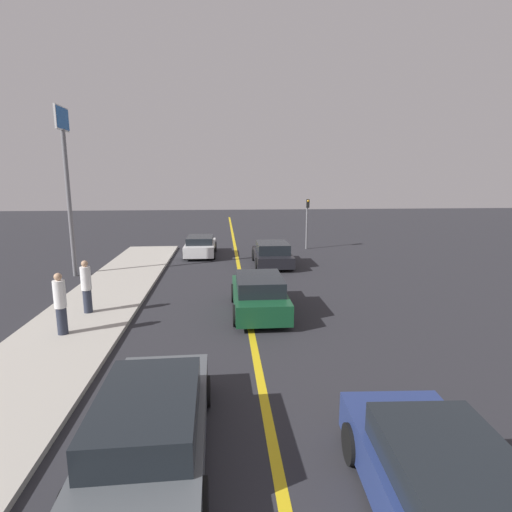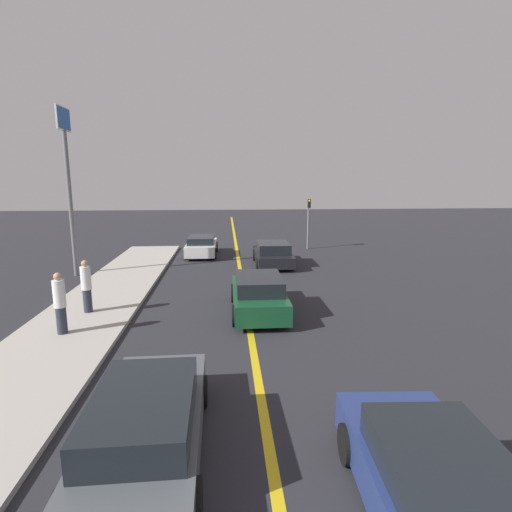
{
  "view_description": "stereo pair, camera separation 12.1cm",
  "coord_description": "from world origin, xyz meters",
  "px_view_note": "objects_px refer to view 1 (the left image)",
  "views": [
    {
      "loc": [
        -0.82,
        -0.68,
        4.6
      ],
      "look_at": [
        0.48,
        14.76,
        1.6
      ],
      "focal_mm": 28.0,
      "sensor_mm": 36.0,
      "label": 1
    },
    {
      "loc": [
        -0.7,
        -0.69,
        4.6
      ],
      "look_at": [
        0.48,
        14.76,
        1.6
      ],
      "focal_mm": 28.0,
      "sensor_mm": 36.0,
      "label": 2
    }
  ],
  "objects_px": {
    "car_near_right_lane": "(442,487)",
    "car_oncoming_far": "(200,246)",
    "pedestrian_near_curb": "(60,304)",
    "car_ahead_center": "(151,425)",
    "pedestrian_mid_group": "(86,286)",
    "traffic_light": "(307,218)",
    "car_parked_left_lot": "(272,254)",
    "roadside_sign": "(65,161)",
    "car_far_distant": "(259,295)"
  },
  "relations": [
    {
      "from": "car_near_right_lane",
      "to": "pedestrian_mid_group",
      "type": "distance_m",
      "value": 11.74
    },
    {
      "from": "car_far_distant",
      "to": "roadside_sign",
      "type": "distance_m",
      "value": 11.35
    },
    {
      "from": "pedestrian_near_curb",
      "to": "car_ahead_center",
      "type": "bearing_deg",
      "value": -57.4
    },
    {
      "from": "car_far_distant",
      "to": "roadside_sign",
      "type": "relative_size",
      "value": 0.53
    },
    {
      "from": "car_near_right_lane",
      "to": "car_ahead_center",
      "type": "xyz_separation_m",
      "value": [
        -4.06,
        1.71,
        -0.02
      ]
    },
    {
      "from": "pedestrian_mid_group",
      "to": "roadside_sign",
      "type": "bearing_deg",
      "value": 112.88
    },
    {
      "from": "car_near_right_lane",
      "to": "pedestrian_mid_group",
      "type": "bearing_deg",
      "value": 132.41
    },
    {
      "from": "roadside_sign",
      "to": "car_parked_left_lot",
      "type": "bearing_deg",
      "value": 9.6
    },
    {
      "from": "roadside_sign",
      "to": "car_near_right_lane",
      "type": "bearing_deg",
      "value": -56.48
    },
    {
      "from": "car_parked_left_lot",
      "to": "car_oncoming_far",
      "type": "distance_m",
      "value": 5.05
    },
    {
      "from": "car_near_right_lane",
      "to": "traffic_light",
      "type": "height_order",
      "value": "traffic_light"
    },
    {
      "from": "traffic_light",
      "to": "car_far_distant",
      "type": "bearing_deg",
      "value": -109.0
    },
    {
      "from": "roadside_sign",
      "to": "traffic_light",
      "type": "bearing_deg",
      "value": 27.04
    },
    {
      "from": "car_far_distant",
      "to": "pedestrian_mid_group",
      "type": "xyz_separation_m",
      "value": [
        -5.83,
        0.16,
        0.38
      ]
    },
    {
      "from": "pedestrian_near_curb",
      "to": "roadside_sign",
      "type": "xyz_separation_m",
      "value": [
        -2.39,
        7.85,
        4.32
      ]
    },
    {
      "from": "car_oncoming_far",
      "to": "car_near_right_lane",
      "type": "bearing_deg",
      "value": -77.24
    },
    {
      "from": "car_oncoming_far",
      "to": "pedestrian_mid_group",
      "type": "distance_m",
      "value": 11.15
    },
    {
      "from": "car_ahead_center",
      "to": "car_parked_left_lot",
      "type": "bearing_deg",
      "value": 74.42
    },
    {
      "from": "car_ahead_center",
      "to": "car_oncoming_far",
      "type": "height_order",
      "value": "car_ahead_center"
    },
    {
      "from": "car_near_right_lane",
      "to": "car_oncoming_far",
      "type": "distance_m",
      "value": 20.17
    },
    {
      "from": "car_near_right_lane",
      "to": "pedestrian_near_curb",
      "type": "bearing_deg",
      "value": 139.6
    },
    {
      "from": "car_near_right_lane",
      "to": "pedestrian_near_curb",
      "type": "distance_m",
      "value": 10.4
    },
    {
      "from": "car_far_distant",
      "to": "traffic_light",
      "type": "distance_m",
      "value": 13.34
    },
    {
      "from": "car_near_right_lane",
      "to": "pedestrian_mid_group",
      "type": "xyz_separation_m",
      "value": [
        -7.43,
        9.07,
        0.41
      ]
    },
    {
      "from": "roadside_sign",
      "to": "car_oncoming_far",
      "type": "bearing_deg",
      "value": 39.5
    },
    {
      "from": "car_near_right_lane",
      "to": "roadside_sign",
      "type": "xyz_separation_m",
      "value": [
        -9.94,
        15.0,
        4.75
      ]
    },
    {
      "from": "car_parked_left_lot",
      "to": "car_near_right_lane",
      "type": "bearing_deg",
      "value": -88.9
    },
    {
      "from": "car_near_right_lane",
      "to": "car_oncoming_far",
      "type": "xyz_separation_m",
      "value": [
        -4.2,
        19.73,
        -0.04
      ]
    },
    {
      "from": "car_near_right_lane",
      "to": "car_far_distant",
      "type": "relative_size",
      "value": 1.0
    },
    {
      "from": "car_oncoming_far",
      "to": "traffic_light",
      "type": "distance_m",
      "value": 7.27
    },
    {
      "from": "car_parked_left_lot",
      "to": "pedestrian_near_curb",
      "type": "distance_m",
      "value": 12.02
    },
    {
      "from": "car_near_right_lane",
      "to": "car_ahead_center",
      "type": "height_order",
      "value": "car_near_right_lane"
    },
    {
      "from": "pedestrian_near_curb",
      "to": "traffic_light",
      "type": "height_order",
      "value": "traffic_light"
    },
    {
      "from": "car_near_right_lane",
      "to": "car_oncoming_far",
      "type": "relative_size",
      "value": 1.03
    },
    {
      "from": "car_oncoming_far",
      "to": "traffic_light",
      "type": "xyz_separation_m",
      "value": [
        6.91,
        1.72,
        1.48
      ]
    },
    {
      "from": "car_ahead_center",
      "to": "pedestrian_near_curb",
      "type": "relative_size",
      "value": 2.54
    },
    {
      "from": "car_far_distant",
      "to": "car_oncoming_far",
      "type": "bearing_deg",
      "value": 103.7
    },
    {
      "from": "pedestrian_near_curb",
      "to": "car_near_right_lane",
      "type": "bearing_deg",
      "value": -43.47
    },
    {
      "from": "car_oncoming_far",
      "to": "car_far_distant",
      "type": "bearing_deg",
      "value": -75.79
    },
    {
      "from": "car_far_distant",
      "to": "pedestrian_near_curb",
      "type": "relative_size",
      "value": 2.24
    },
    {
      "from": "car_near_right_lane",
      "to": "traffic_light",
      "type": "distance_m",
      "value": 21.67
    },
    {
      "from": "pedestrian_mid_group",
      "to": "traffic_light",
      "type": "relative_size",
      "value": 0.55
    },
    {
      "from": "pedestrian_near_curb",
      "to": "roadside_sign",
      "type": "relative_size",
      "value": 0.24
    },
    {
      "from": "car_near_right_lane",
      "to": "car_parked_left_lot",
      "type": "bearing_deg",
      "value": 93.72
    },
    {
      "from": "car_near_right_lane",
      "to": "car_far_distant",
      "type": "height_order",
      "value": "car_far_distant"
    },
    {
      "from": "roadside_sign",
      "to": "pedestrian_near_curb",
      "type": "bearing_deg",
      "value": -73.05
    },
    {
      "from": "pedestrian_near_curb",
      "to": "roadside_sign",
      "type": "bearing_deg",
      "value": 106.95
    },
    {
      "from": "car_far_distant",
      "to": "roadside_sign",
      "type": "xyz_separation_m",
      "value": [
        -8.33,
        6.08,
        4.72
      ]
    },
    {
      "from": "car_far_distant",
      "to": "pedestrian_near_curb",
      "type": "distance_m",
      "value": 6.21
    },
    {
      "from": "car_parked_left_lot",
      "to": "car_oncoming_far",
      "type": "bearing_deg",
      "value": 142.85
    }
  ]
}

